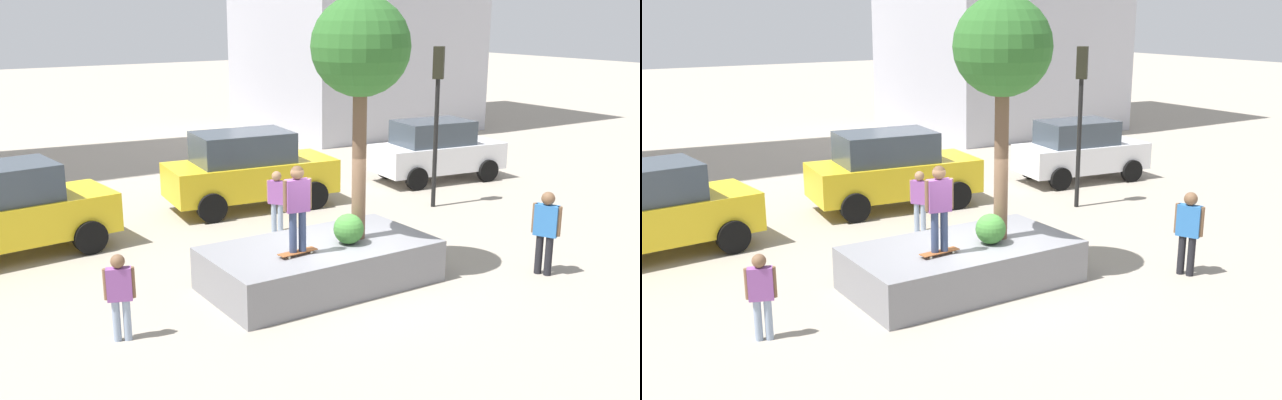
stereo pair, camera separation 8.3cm
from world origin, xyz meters
TOP-DOWN VIEW (x-y plane):
  - ground_plane at (0.00, 0.00)m, footprint 120.00×120.00m
  - planter_ledge at (-0.28, 0.30)m, footprint 4.48×2.40m
  - plaza_tree at (0.59, 0.22)m, footprint 1.92×1.92m
  - boxwood_shrub at (0.21, 0.03)m, footprint 0.60×0.60m
  - skateboard at (-0.99, -0.03)m, footprint 0.81×0.27m
  - skateboarder at (-0.99, -0.03)m, footprint 0.55×0.26m
  - taxi_cab at (-5.15, 5.49)m, footprint 4.63×2.45m
  - sedan_parked at (1.25, 6.27)m, footprint 4.74×2.52m
  - police_car at (7.80, 5.99)m, footprint 4.35×2.36m
  - traffic_light_corner at (5.59, 3.58)m, footprint 0.37×0.37m
  - passerby_with_bag at (3.92, -1.71)m, footprint 0.37×0.56m
  - pedestrian_crossing at (0.74, 3.81)m, footprint 0.38×0.44m
  - bystander_watching at (-4.41, -0.05)m, footprint 0.48×0.30m

SIDE VIEW (x-z plane):
  - ground_plane at x=0.00m, z-range 0.00..0.00m
  - planter_ledge at x=-0.28m, z-range 0.00..0.85m
  - bystander_watching at x=-4.41m, z-range 0.12..1.62m
  - pedestrian_crossing at x=0.74m, z-range 0.12..1.66m
  - skateboard at x=-0.99m, z-range 0.87..0.94m
  - police_car at x=7.80m, z-range 0.02..1.95m
  - passerby_with_bag at x=3.92m, z-range 0.14..1.90m
  - taxi_cab at x=-5.15m, z-range 0.02..2.09m
  - sedan_parked at x=1.25m, z-range 0.02..2.14m
  - boxwood_shrub at x=0.21m, z-range 0.85..1.45m
  - skateboarder at x=-0.99m, z-range 1.05..2.70m
  - traffic_light_corner at x=5.59m, z-range 0.80..5.18m
  - plaza_tree at x=0.59m, z-range 2.20..6.96m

